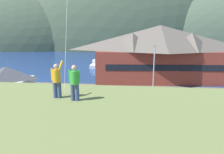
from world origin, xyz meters
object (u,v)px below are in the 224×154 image
parked_car_mid_row_center (78,96)px  person_companion (75,82)px  harbor_lodge (160,51)px  parked_car_front_row_red (118,116)px  wharf_dock (109,66)px  moored_boat_wharfside (96,64)px  parked_car_mid_row_far (220,126)px  storage_shed_near_lot (7,83)px  parked_car_mid_row_near (193,98)px  parking_light_pole (154,68)px  parked_car_front_row_silver (2,112)px  parked_car_lone_by_shed (124,100)px  parked_car_front_row_end (77,110)px  person_kite_flyer (57,80)px  parked_car_back_row_right (162,102)px

parked_car_mid_row_center → person_companion: size_ratio=2.45×
harbor_lodge → parked_car_front_row_red: 24.01m
wharf_dock → moored_boat_wharfside: bearing=165.5°
parked_car_mid_row_far → person_companion: bearing=-139.6°
storage_shed_near_lot → parked_car_mid_row_far: 26.61m
parked_car_mid_row_near → parking_light_pole: (-4.97, 2.88, 3.37)m
parked_car_front_row_silver → wharf_dock: bearing=80.6°
parked_car_mid_row_center → parked_car_front_row_silver: size_ratio=0.98×
parked_car_lone_by_shed → parked_car_front_row_end: bearing=-140.7°
moored_boat_wharfside → person_companion: size_ratio=4.67×
parked_car_front_row_red → person_kite_flyer: person_kite_flyer is taller
parked_car_back_row_right → parking_light_pole: (-0.83, 4.76, 3.37)m
parking_light_pole → person_kite_flyer: 20.95m
parked_car_back_row_right → parked_car_front_row_red: size_ratio=0.98×
wharf_dock → parked_car_lone_by_shed: parked_car_lone_by_shed is taller
parked_car_mid_row_far → person_kite_flyer: (-11.51, -8.63, 5.95)m
parked_car_front_row_silver → parking_light_pole: parking_light_pole is taller
parked_car_mid_row_center → person_companion: 17.84m
wharf_dock → parking_light_pole: parking_light_pole is taller
parked_car_back_row_right → parked_car_mid_row_near: (4.14, 1.87, 0.00)m
parked_car_mid_row_far → parking_light_pole: 12.75m
moored_boat_wharfside → parking_light_pole: 31.13m
moored_boat_wharfside → person_companion: person_companion is taller
parking_light_pole → parked_car_mid_row_near: bearing=-30.1°
parked_car_mid_row_center → parked_car_front_row_silver: (-6.35, -6.51, 0.00)m
wharf_dock → parked_car_lone_by_shed: (6.44, -31.49, 0.71)m
harbor_lodge → parking_light_pole: bearing=-99.1°
person_kite_flyer → person_companion: 1.06m
parked_car_lone_by_shed → parked_car_front_row_red: same height
wharf_dock → parked_car_front_row_silver: parked_car_front_row_silver is taller
person_kite_flyer → parked_car_mid_row_near: bearing=56.2°
parked_car_back_row_right → harbor_lodge: bearing=86.0°
person_kite_flyer → parked_car_mid_row_far: bearing=36.9°
parked_car_mid_row_far → storage_shed_near_lot: bearing=163.7°
moored_boat_wharfside → parked_car_mid_row_near: (18.96, -30.44, 0.34)m
parked_car_front_row_red → parked_car_back_row_right: bearing=45.9°
wharf_dock → parked_car_front_row_silver: (-6.17, -37.12, 0.71)m
wharf_dock → parked_car_mid_row_center: size_ratio=3.42×
parked_car_mid_row_far → person_kite_flyer: bearing=-143.1°
parked_car_mid_row_near → parked_car_front_row_silver: 22.80m
wharf_dock → parked_car_mid_row_near: parked_car_mid_row_near is taller
parked_car_mid_row_far → person_companion: 15.01m
moored_boat_wharfside → person_companion: 48.85m
parked_car_mid_row_center → person_kite_flyer: (3.81, -15.81, 5.95)m
parked_car_mid_row_far → parked_car_mid_row_near: 8.29m
parking_light_pole → parked_car_front_row_red: bearing=-112.9°
parked_car_mid_row_center → person_kite_flyer: person_kite_flyer is taller
parked_car_front_row_end → parked_car_front_row_silver: bearing=-168.0°
storage_shed_near_lot → wharf_dock: bearing=71.8°
parking_light_pole → parked_car_mid_row_center: bearing=-158.6°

